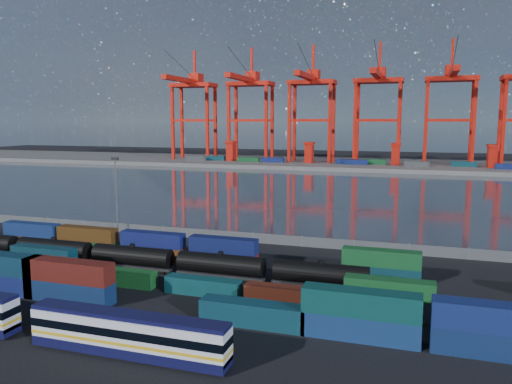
% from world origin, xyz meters
% --- Properties ---
extents(ground, '(700.00, 700.00, 0.00)m').
position_xyz_m(ground, '(0.00, 0.00, 0.00)').
color(ground, black).
rests_on(ground, ground).
extents(harbor_water, '(700.00, 700.00, 0.00)m').
position_xyz_m(harbor_water, '(0.00, 105.00, 0.01)').
color(harbor_water, '#313B47').
rests_on(harbor_water, ground).
extents(far_quay, '(700.00, 70.00, 2.00)m').
position_xyz_m(far_quay, '(0.00, 210.00, 1.00)').
color(far_quay, '#514F4C').
rests_on(far_quay, ground).
extents(distant_mountains, '(2470.00, 1100.00, 520.00)m').
position_xyz_m(distant_mountains, '(63.02, 1600.00, 220.29)').
color(distant_mountains, '#1E2630').
rests_on(distant_mountains, ground).
extents(container_row_south, '(140.83, 2.65, 5.65)m').
position_xyz_m(container_row_south, '(-5.11, -10.76, 2.47)').
color(container_row_south, '#474A4D').
rests_on(container_row_south, ground).
extents(container_row_mid, '(128.01, 2.24, 4.77)m').
position_xyz_m(container_row_mid, '(7.32, -2.86, 1.59)').
color(container_row_mid, navy).
rests_on(container_row_mid, ground).
extents(container_row_north, '(140.96, 2.36, 5.04)m').
position_xyz_m(container_row_north, '(-3.74, 10.44, 2.23)').
color(container_row_north, '#102051').
rests_on(container_row_north, ground).
extents(tanker_string, '(107.24, 3.06, 4.38)m').
position_xyz_m(tanker_string, '(-28.34, 4.29, 2.19)').
color(tanker_string, black).
rests_on(tanker_string, ground).
extents(waterfront_fence, '(160.12, 0.12, 2.20)m').
position_xyz_m(waterfront_fence, '(-0.00, 28.00, 1.00)').
color(waterfront_fence, '#595B5E').
rests_on(waterfront_fence, ground).
extents(yard_light_mast, '(1.60, 0.40, 16.60)m').
position_xyz_m(yard_light_mast, '(-30.00, 26.00, 9.30)').
color(yard_light_mast, slate).
rests_on(yard_light_mast, ground).
extents(gantry_cranes, '(199.92, 47.84, 64.78)m').
position_xyz_m(gantry_cranes, '(-7.50, 203.28, 39.71)').
color(gantry_cranes, red).
rests_on(gantry_cranes, ground).
extents(quay_containers, '(172.58, 10.99, 2.60)m').
position_xyz_m(quay_containers, '(-11.00, 195.46, 3.30)').
color(quay_containers, navy).
rests_on(quay_containers, far_quay).
extents(straddle_carriers, '(140.00, 7.00, 11.10)m').
position_xyz_m(straddle_carriers, '(-2.50, 200.00, 7.82)').
color(straddle_carriers, red).
rests_on(straddle_carriers, far_quay).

